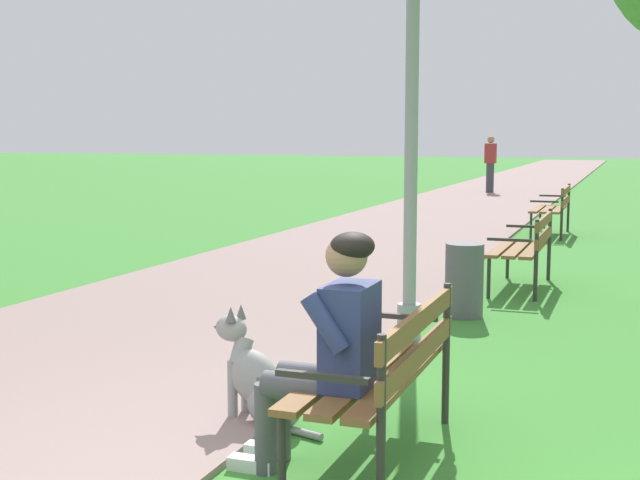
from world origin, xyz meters
TOP-DOWN VIEW (x-y plane):
  - paved_path at (-2.08, 24.00)m, footprint 3.81×60.00m
  - park_bench_near at (0.57, 1.01)m, footprint 0.55×1.50m
  - park_bench_mid at (0.65, 6.44)m, footprint 0.55×1.50m
  - park_bench_far at (0.46, 11.77)m, footprint 0.55×1.50m
  - person_seated_on_near_bench at (0.36, 0.73)m, footprint 0.74×0.49m
  - dog_grey at (-0.26, 1.27)m, footprint 0.81×0.41m
  - lamp_post_near at (0.01, 3.71)m, footprint 0.24×0.24m
  - litter_bin at (0.28, 4.75)m, footprint 0.36×0.36m
  - pedestrian_distant at (-2.22, 21.63)m, footprint 0.32×0.22m

SIDE VIEW (x-z plane):
  - paved_path at x=-2.08m, z-range 0.00..0.04m
  - dog_grey at x=-0.26m, z-range -0.09..0.61m
  - litter_bin at x=0.28m, z-range 0.00..0.70m
  - park_bench_near at x=0.57m, z-range 0.09..0.94m
  - park_bench_mid at x=0.65m, z-range 0.09..0.94m
  - park_bench_far at x=0.46m, z-range 0.09..0.94m
  - person_seated_on_near_bench at x=0.36m, z-range 0.06..1.31m
  - pedestrian_distant at x=-2.22m, z-range 0.02..1.67m
  - lamp_post_near at x=0.01m, z-range 0.07..4.10m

